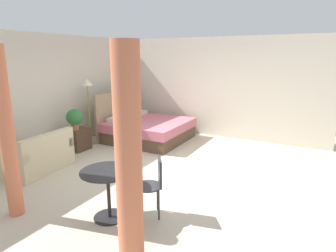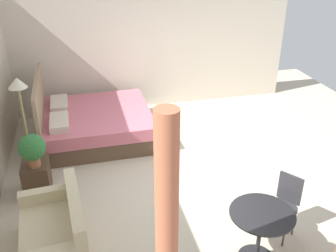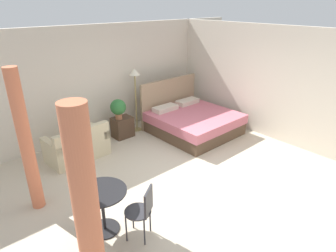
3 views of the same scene
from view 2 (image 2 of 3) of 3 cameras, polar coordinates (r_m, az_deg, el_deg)
The scene contains 10 objects.
ground_plane at distance 6.46m, azimuth 3.27°, elevation -6.68°, with size 8.74×9.08×0.02m, color beige.
wall_right at distance 8.45m, azimuth -2.17°, elevation 11.89°, with size 0.12×6.08×2.74m, color beige.
bed at distance 7.43m, azimuth -11.02°, elevation 0.42°, with size 1.97×2.03×1.27m.
couch at distance 5.02m, azimuth -16.27°, elevation -15.28°, with size 1.32×0.84×0.79m.
nightstand at distance 6.14m, azimuth -18.94°, elevation -7.23°, with size 0.50×0.38×0.52m.
potted_plant at distance 5.77m, azimuth -19.59°, elevation -3.15°, with size 0.39×0.39×0.51m.
floor_lamp at distance 6.12m, azimuth -21.19°, elevation 4.03°, with size 0.28×0.28×1.67m.
balcony_table at distance 4.72m, azimuth 13.59°, elevation -14.45°, with size 0.75×0.75×0.71m.
cafe_chair_near_window at distance 5.16m, azimuth 17.08°, elevation -10.53°, with size 0.54×0.54×0.86m.
curtain_right at distance 3.50m, azimuth -0.18°, elevation -15.56°, with size 0.21×0.21×2.39m.
Camera 2 is at (-5.13, 1.62, 3.56)m, focal length 40.92 mm.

